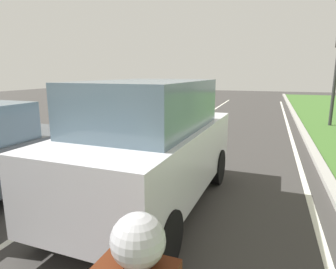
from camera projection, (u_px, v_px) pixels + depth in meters
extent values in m
plane|color=#383533|center=(189.00, 139.00, 10.84)|extent=(60.00, 60.00, 0.00)
cube|color=silver|center=(171.00, 137.00, 11.06)|extent=(0.12, 32.00, 0.01)
cube|color=silver|center=(294.00, 146.00, 9.67)|extent=(0.12, 32.00, 0.01)
cube|color=#9E9B93|center=(311.00, 146.00, 9.50)|extent=(0.24, 48.00, 0.12)
cube|color=silver|center=(152.00, 157.00, 5.22)|extent=(2.06, 4.57, 1.10)
cube|color=slate|center=(148.00, 105.00, 4.88)|extent=(1.80, 2.76, 0.80)
cylinder|color=black|center=(145.00, 158.00, 7.04)|extent=(0.25, 0.77, 0.76)
cylinder|color=black|center=(217.00, 167.00, 6.41)|extent=(0.25, 0.77, 0.76)
cylinder|color=black|center=(54.00, 215.00, 4.25)|extent=(0.25, 0.77, 0.76)
cylinder|color=black|center=(165.00, 239.00, 3.63)|extent=(0.25, 0.77, 0.76)
cylinder|color=black|center=(9.00, 162.00, 6.96)|extent=(0.23, 0.64, 0.64)
cylinder|color=black|center=(64.00, 169.00, 6.41)|extent=(0.23, 0.64, 0.64)
cube|color=black|center=(127.00, 116.00, 11.56)|extent=(1.71, 3.73, 0.80)
cube|color=slate|center=(124.00, 98.00, 11.17)|extent=(1.52, 1.93, 0.68)
cylinder|color=black|center=(125.00, 120.00, 13.04)|extent=(0.23, 0.60, 0.60)
cylinder|color=black|center=(156.00, 122.00, 12.58)|extent=(0.23, 0.60, 0.60)
cylinder|color=black|center=(94.00, 131.00, 10.70)|extent=(0.23, 0.60, 0.60)
cylinder|color=black|center=(131.00, 134.00, 10.24)|extent=(0.23, 0.60, 0.60)
sphere|color=#B2B2B7|center=(138.00, 241.00, 1.44)|extent=(0.28, 0.28, 0.28)
cylinder|color=#2D2D2D|center=(335.00, 76.00, 12.76)|extent=(0.14, 0.14, 4.51)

